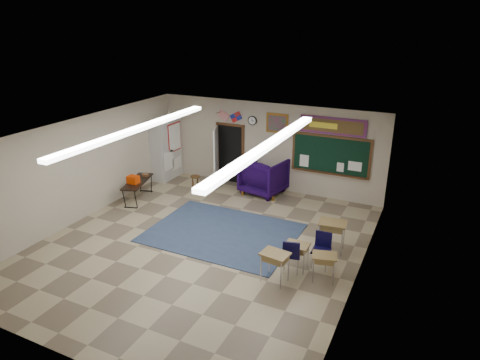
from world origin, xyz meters
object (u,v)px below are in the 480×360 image
at_px(wingback_armchair, 264,176).
at_px(wooden_stool, 195,183).
at_px(folding_table, 138,189).
at_px(student_desk_front_left, 297,255).
at_px(student_desk_front_right, 332,235).

height_order(wingback_armchair, wooden_stool, wingback_armchair).
relative_size(wingback_armchair, folding_table, 0.80).
distance_m(folding_table, wooden_stool, 1.94).
bearing_deg(wingback_armchair, student_desk_front_left, 132.60).
bearing_deg(wingback_armchair, folding_table, 44.54).
distance_m(student_desk_front_left, wooden_stool, 5.66).
height_order(student_desk_front_left, wooden_stool, student_desk_front_left).
relative_size(student_desk_front_right, folding_table, 0.49).
xyz_separation_m(wingback_armchair, folding_table, (-3.48, -2.33, -0.25)).
height_order(wingback_armchair, student_desk_front_left, wingback_armchair).
xyz_separation_m(student_desk_front_right, wooden_stool, (-5.23, 1.95, -0.16)).
bearing_deg(folding_table, student_desk_front_right, -21.29).
bearing_deg(student_desk_front_right, wooden_stool, 154.54).
relative_size(wingback_armchair, wooden_stool, 2.39).
relative_size(folding_table, wooden_stool, 2.97).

